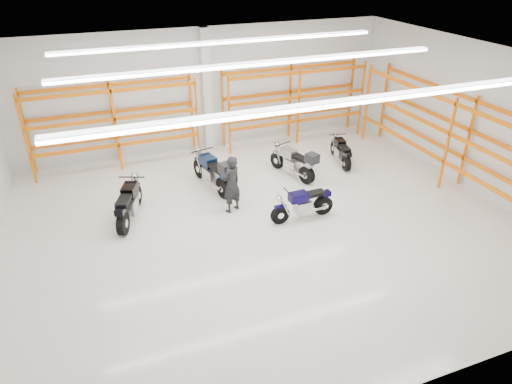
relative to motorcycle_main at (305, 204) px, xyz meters
name	(u,v)px	position (x,y,z in m)	size (l,w,h in m)	color
ground	(266,223)	(-1.16, 0.11, -0.45)	(14.00, 14.00, 0.00)	beige
room_shell	(267,112)	(-1.16, 0.14, 2.83)	(14.02, 12.02, 4.51)	silver
motorcycle_main	(305,204)	(0.00, 0.00, 0.00)	(1.95, 0.65, 0.96)	black
motorcycle_back_a	(128,205)	(-4.73, 1.66, 0.07)	(1.07, 2.14, 1.10)	black
motorcycle_back_b	(214,173)	(-1.94, 2.60, 0.14)	(0.95, 2.40, 1.24)	black
motorcycle_back_c	(296,163)	(0.86, 2.47, 0.09)	(0.99, 2.14, 1.12)	black
motorcycle_back_d	(341,152)	(2.87, 2.89, -0.01)	(0.72, 1.89, 0.93)	black
standing_man	(232,184)	(-1.82, 1.15, 0.43)	(0.64, 0.42, 1.76)	black
structural_column	(207,92)	(-1.16, 5.93, 1.80)	(0.32, 0.32, 4.50)	white
pallet_racking_back_left	(114,118)	(-4.56, 5.59, 1.34)	(5.67, 0.87, 3.00)	#EB5901
pallet_racking_back_right	(294,97)	(2.24, 5.59, 1.34)	(5.67, 0.87, 3.00)	#EB5901
pallet_racking_side	(460,134)	(5.32, 0.11, 1.36)	(0.87, 9.07, 3.00)	#EB5901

